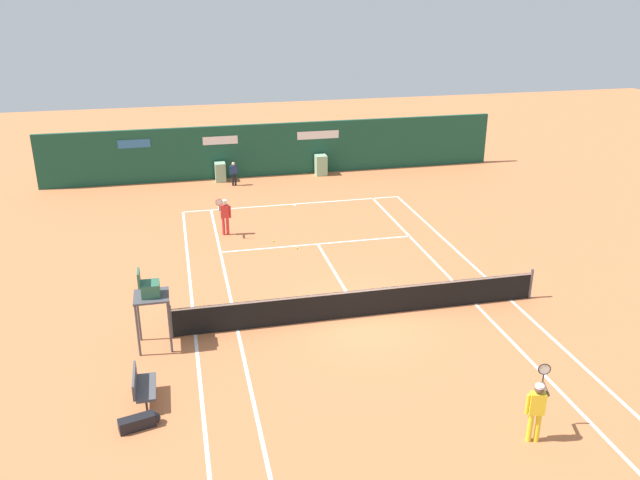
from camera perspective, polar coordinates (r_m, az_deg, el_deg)
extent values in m
plane|color=#C67042|center=(21.44, 3.57, -6.63)|extent=(80.00, 80.00, 0.00)
cube|color=white|center=(31.93, -2.28, 3.14)|extent=(10.60, 0.10, 0.01)
cube|color=white|center=(20.73, -10.79, -8.07)|extent=(0.10, 23.40, 0.01)
cube|color=white|center=(20.78, -7.18, -7.75)|extent=(0.10, 23.40, 0.01)
cube|color=white|center=(22.79, 13.32, -5.40)|extent=(0.10, 23.40, 0.01)
cube|color=white|center=(23.36, 16.21, -5.01)|extent=(0.10, 23.40, 0.01)
cube|color=white|center=(27.05, -0.19, -0.35)|extent=(8.00, 0.10, 0.01)
cube|color=white|center=(24.20, 1.46, -3.12)|extent=(0.10, 6.40, 0.01)
cube|color=white|center=(31.79, -2.23, 3.06)|extent=(0.10, 0.24, 0.01)
cylinder|color=#4C4C51|center=(20.48, -12.86, -6.93)|extent=(0.10, 0.10, 1.07)
cylinder|color=#4C4C51|center=(23.47, 17.85, -3.64)|extent=(0.10, 0.10, 1.07)
cube|color=black|center=(21.22, 3.60, -5.51)|extent=(12.00, 0.03, 0.95)
cube|color=white|center=(21.02, 3.63, -4.43)|extent=(12.00, 0.04, 0.06)
cube|color=#194C38|center=(36.55, -3.87, 7.86)|extent=(25.00, 0.24, 2.88)
cube|color=white|center=(36.68, -0.17, 9.12)|extent=(2.35, 0.02, 0.44)
cube|color=white|center=(35.92, -8.67, 8.56)|extent=(1.86, 0.02, 0.44)
cube|color=#2D6BA8|center=(35.89, -15.86, 8.05)|extent=(1.66, 0.02, 0.44)
cube|color=#8CB793|center=(35.92, -8.66, 5.87)|extent=(0.55, 0.70, 1.01)
cube|color=#8CB793|center=(36.69, 0.07, 6.54)|extent=(0.61, 0.70, 1.11)
cylinder|color=#47474C|center=(20.38, -12.95, -6.21)|extent=(0.07, 0.07, 1.63)
cylinder|color=#47474C|center=(19.58, -12.92, -7.42)|extent=(0.07, 0.07, 1.63)
cylinder|color=#47474C|center=(20.42, -15.49, -6.41)|extent=(0.07, 0.07, 1.63)
cylinder|color=#47474C|center=(19.63, -15.56, -7.62)|extent=(0.07, 0.07, 1.63)
cylinder|color=#47474C|center=(20.14, -12.86, -7.62)|extent=(0.04, 0.81, 0.04)
cylinder|color=#47474C|center=(19.91, -12.98, -6.40)|extent=(0.04, 0.81, 0.04)
cube|color=#47474C|center=(19.62, -14.46, -4.74)|extent=(1.00, 1.00, 0.06)
cube|color=#2D664C|center=(19.52, -14.52, -4.14)|extent=(0.52, 0.56, 0.40)
cube|color=#2D664C|center=(19.38, -15.48, -3.21)|extent=(0.06, 0.56, 0.45)
cylinder|color=#38383D|center=(18.40, -14.75, -11.94)|extent=(0.06, 0.06, 0.38)
cylinder|color=#38383D|center=(17.50, -14.81, -13.88)|extent=(0.06, 0.06, 0.38)
cube|color=#4C4C51|center=(17.82, -14.86, -12.28)|extent=(0.48, 1.25, 0.08)
cube|color=#4C4C51|center=(17.71, -15.82, -11.66)|extent=(0.06, 1.25, 0.42)
cube|color=black|center=(17.10, -15.63, -15.05)|extent=(0.91, 0.50, 0.32)
sphere|color=black|center=(17.16, -14.17, -14.74)|extent=(0.29, 0.29, 0.28)
cylinder|color=red|center=(28.20, -8.03, 1.22)|extent=(0.13, 0.13, 0.78)
cylinder|color=red|center=(28.20, -8.39, 1.20)|extent=(0.13, 0.13, 0.78)
cube|color=red|center=(27.98, -8.28, 2.49)|extent=(0.36, 0.22, 0.55)
sphere|color=beige|center=(27.86, -8.32, 3.23)|extent=(0.22, 0.22, 0.22)
cylinder|color=white|center=(27.83, -8.33, 3.39)|extent=(0.20, 0.20, 0.06)
cylinder|color=red|center=(27.99, -7.83, 2.44)|extent=(0.08, 0.08, 0.53)
cylinder|color=beige|center=(27.65, -8.74, 2.72)|extent=(0.11, 0.53, 0.08)
cylinder|color=black|center=(27.37, -8.74, 2.76)|extent=(0.03, 0.03, 0.22)
torus|color=#DB3838|center=(27.29, -8.77, 3.26)|extent=(0.30, 0.04, 0.30)
cylinder|color=silver|center=(27.29, -8.77, 3.26)|extent=(0.26, 0.02, 0.26)
cylinder|color=yellow|center=(16.75, 17.78, -15.20)|extent=(0.13, 0.13, 0.79)
cylinder|color=yellow|center=(16.80, 18.39, -15.18)|extent=(0.13, 0.13, 0.79)
cube|color=yellow|center=(16.39, 18.36, -13.31)|extent=(0.40, 0.29, 0.55)
sphere|color=brown|center=(16.18, 18.52, -12.20)|extent=(0.22, 0.22, 0.22)
cylinder|color=white|center=(16.14, 18.56, -11.96)|extent=(0.21, 0.21, 0.06)
cylinder|color=yellow|center=(16.36, 17.59, -13.45)|extent=(0.08, 0.08, 0.53)
cylinder|color=brown|center=(16.54, 18.99, -12.12)|extent=(0.23, 0.53, 0.08)
cylinder|color=black|center=(16.69, 18.82, -11.31)|extent=(0.03, 0.03, 0.22)
torus|color=black|center=(16.56, 18.92, -10.58)|extent=(0.30, 0.11, 0.30)
cylinder|color=silver|center=(16.56, 18.92, -10.58)|extent=(0.25, 0.08, 0.26)
cylinder|color=black|center=(35.07, -7.36, 5.24)|extent=(0.10, 0.10, 0.64)
cylinder|color=black|center=(35.04, -7.59, 5.21)|extent=(0.10, 0.10, 0.64)
cube|color=navy|center=(34.90, -7.52, 6.09)|extent=(0.31, 0.21, 0.45)
sphere|color=beige|center=(34.82, -7.54, 6.59)|extent=(0.18, 0.18, 0.18)
cylinder|color=navy|center=(34.96, -7.23, 6.07)|extent=(0.07, 0.07, 0.44)
cylinder|color=navy|center=(34.87, -7.80, 6.00)|extent=(0.07, 0.07, 0.44)
sphere|color=#CCE033|center=(22.24, -6.85, -5.56)|extent=(0.07, 0.07, 0.07)
sphere|color=#CCE033|center=(26.57, -2.02, -0.71)|extent=(0.07, 0.07, 0.07)
sphere|color=#CCE033|center=(27.37, -4.09, -0.06)|extent=(0.07, 0.07, 0.07)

